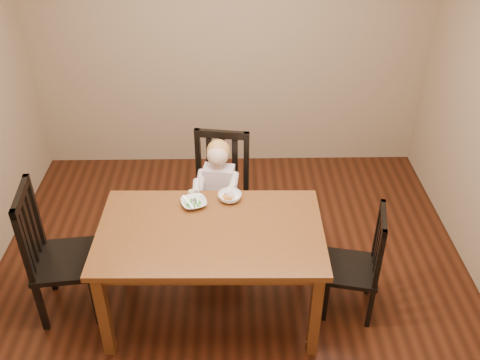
{
  "coord_description": "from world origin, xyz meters",
  "views": [
    {
      "loc": [
        0.01,
        -3.12,
        3.16
      ],
      "look_at": [
        0.07,
        0.25,
        0.89
      ],
      "focal_mm": 40.0,
      "sensor_mm": 36.0,
      "label": 1
    }
  ],
  "objects_px": {
    "dining_table": "(211,240)",
    "chair_left": "(57,255)",
    "bowl_peas": "(194,203)",
    "bowl_veg": "(230,197)",
    "toddler": "(219,188)",
    "chair_right": "(358,265)",
    "chair_child": "(220,198)"
  },
  "relations": [
    {
      "from": "dining_table",
      "to": "chair_left",
      "type": "xyz_separation_m",
      "value": [
        -1.13,
        0.05,
        -0.17
      ]
    },
    {
      "from": "bowl_peas",
      "to": "bowl_veg",
      "type": "distance_m",
      "value": 0.27
    },
    {
      "from": "toddler",
      "to": "bowl_veg",
      "type": "distance_m",
      "value": 0.39
    },
    {
      "from": "chair_right",
      "to": "chair_left",
      "type": "bearing_deg",
      "value": 100.54
    },
    {
      "from": "dining_table",
      "to": "bowl_veg",
      "type": "height_order",
      "value": "bowl_veg"
    },
    {
      "from": "chair_left",
      "to": "bowl_veg",
      "type": "height_order",
      "value": "chair_left"
    },
    {
      "from": "toddler",
      "to": "bowl_peas",
      "type": "xyz_separation_m",
      "value": [
        -0.17,
        -0.41,
        0.15
      ]
    },
    {
      "from": "dining_table",
      "to": "chair_left",
      "type": "bearing_deg",
      "value": 177.33
    },
    {
      "from": "bowl_peas",
      "to": "chair_left",
      "type": "bearing_deg",
      "value": -167.0
    },
    {
      "from": "dining_table",
      "to": "chair_right",
      "type": "bearing_deg",
      "value": 0.08
    },
    {
      "from": "toddler",
      "to": "chair_left",
      "type": "bearing_deg",
      "value": 37.66
    },
    {
      "from": "chair_child",
      "to": "bowl_veg",
      "type": "distance_m",
      "value": 0.5
    },
    {
      "from": "dining_table",
      "to": "toddler",
      "type": "distance_m",
      "value": 0.69
    },
    {
      "from": "chair_left",
      "to": "bowl_peas",
      "type": "height_order",
      "value": "chair_left"
    },
    {
      "from": "chair_left",
      "to": "chair_child",
      "type": "bearing_deg",
      "value": 114.07
    },
    {
      "from": "bowl_veg",
      "to": "toddler",
      "type": "bearing_deg",
      "value": 105.09
    },
    {
      "from": "chair_left",
      "to": "chair_right",
      "type": "bearing_deg",
      "value": 82.36
    },
    {
      "from": "bowl_veg",
      "to": "chair_right",
      "type": "bearing_deg",
      "value": -20.25
    },
    {
      "from": "dining_table",
      "to": "bowl_peas",
      "type": "relative_size",
      "value": 8.62
    },
    {
      "from": "chair_child",
      "to": "bowl_veg",
      "type": "xyz_separation_m",
      "value": [
        0.08,
        -0.4,
        0.3
      ]
    },
    {
      "from": "chair_right",
      "to": "bowl_peas",
      "type": "xyz_separation_m",
      "value": [
        -1.21,
        0.28,
        0.37
      ]
    },
    {
      "from": "toddler",
      "to": "bowl_veg",
      "type": "xyz_separation_m",
      "value": [
        0.09,
        -0.34,
        0.15
      ]
    },
    {
      "from": "bowl_veg",
      "to": "dining_table",
      "type": "bearing_deg",
      "value": -111.58
    },
    {
      "from": "bowl_peas",
      "to": "toddler",
      "type": "bearing_deg",
      "value": 66.94
    },
    {
      "from": "chair_child",
      "to": "toddler",
      "type": "bearing_deg",
      "value": 90.0
    },
    {
      "from": "dining_table",
      "to": "bowl_veg",
      "type": "bearing_deg",
      "value": 68.42
    },
    {
      "from": "chair_right",
      "to": "bowl_veg",
      "type": "bearing_deg",
      "value": 81.61
    },
    {
      "from": "bowl_veg",
      "to": "chair_left",
      "type": "bearing_deg",
      "value": -166.79
    },
    {
      "from": "chair_child",
      "to": "chair_right",
      "type": "relative_size",
      "value": 1.18
    },
    {
      "from": "chair_right",
      "to": "bowl_veg",
      "type": "relative_size",
      "value": 5.2
    },
    {
      "from": "toddler",
      "to": "dining_table",
      "type": "bearing_deg",
      "value": 95.27
    },
    {
      "from": "dining_table",
      "to": "chair_right",
      "type": "distance_m",
      "value": 1.11
    }
  ]
}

